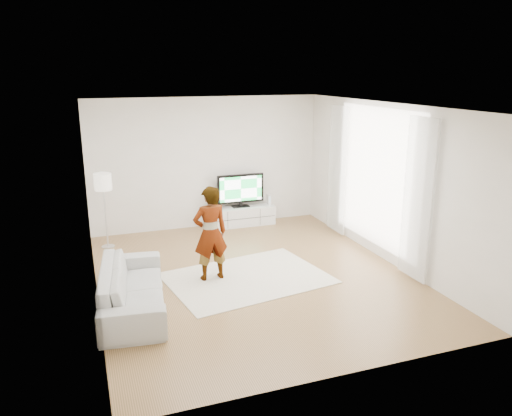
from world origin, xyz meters
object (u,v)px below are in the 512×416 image
object	(u,v)px
player	(210,233)
rug	(247,278)
television	(241,189)
sofa	(133,287)
floor_lamp	(103,185)
media_console	(241,216)

from	to	relation	value
player	rug	bearing A→B (deg)	157.98
television	sofa	bearing A→B (deg)	-129.34
floor_lamp	rug	bearing A→B (deg)	-48.70
television	rug	distance (m)	3.08
media_console	sofa	world-z (taller)	sofa
player	sofa	distance (m)	1.54
media_console	sofa	size ratio (longest dim) A/B	0.67
media_console	sofa	bearing A→B (deg)	-129.57
rug	player	size ratio (longest dim) A/B	1.63
television	rug	world-z (taller)	television
player	television	bearing A→B (deg)	-121.88
television	sofa	world-z (taller)	television
media_console	television	bearing A→B (deg)	90.00
rug	sofa	world-z (taller)	sofa
television	player	distance (m)	3.01
rug	sofa	size ratio (longest dim) A/B	1.15
television	sofa	size ratio (longest dim) A/B	0.47
media_console	rug	world-z (taller)	media_console
television	rug	bearing A→B (deg)	-105.98
rug	sofa	distance (m)	1.97
media_console	rug	distance (m)	2.95
media_console	floor_lamp	size ratio (longest dim) A/B	1.02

